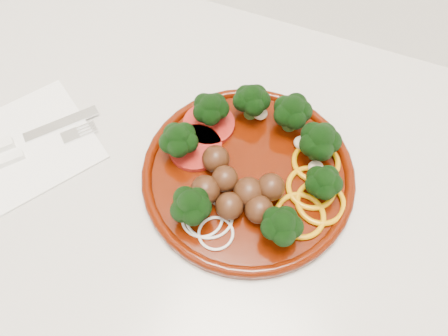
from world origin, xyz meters
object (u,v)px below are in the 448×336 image
at_px(napkin, 29,144).
at_px(plate, 250,167).
at_px(knife, 9,143).
at_px(fork, 12,159).

bearing_deg(napkin, plate, 13.33).
height_order(knife, fork, knife).
xyz_separation_m(napkin, fork, (-0.00, -0.03, 0.01)).
distance_m(plate, knife, 0.33).
bearing_deg(plate, fork, -161.54).
relative_size(napkin, knife, 1.01).
relative_size(plate, napkin, 1.69).
relative_size(knife, fork, 1.12).
height_order(napkin, fork, fork).
bearing_deg(plate, knife, -165.63).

